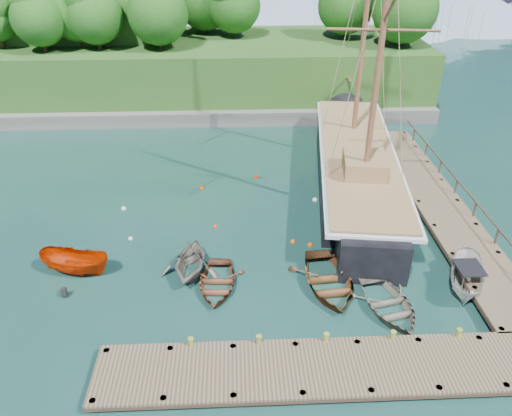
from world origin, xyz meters
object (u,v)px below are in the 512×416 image
Objects in this scene: rowboat_0 at (217,287)px; rowboat_3 at (388,310)px; motorboat_orange at (78,273)px; cabin_boat_white at (464,289)px; rowboat_1 at (191,273)px; schooner at (356,171)px; rowboat_2 at (328,287)px.

rowboat_3 reaches higher than rowboat_0.
rowboat_0 is at bearing -86.14° from motorboat_orange.
rowboat_3 is 4.65m from cabin_boat_white.
schooner reaches higher than rowboat_1.
schooner is (-3.29, 11.58, 1.17)m from cabin_boat_white.
rowboat_3 is (10.00, -3.39, 0.00)m from rowboat_1.
schooner is (1.14, 12.98, 1.17)m from rowboat_3.
cabin_boat_white is (13.00, -0.72, 0.00)m from rowboat_0.
rowboat_1 is (-1.44, 1.26, 0.00)m from rowboat_0.
motorboat_orange reaches higher than rowboat_3.
cabin_boat_white is (4.44, 1.40, 0.00)m from rowboat_3.
rowboat_2 is at bearing -101.52° from schooner.
rowboat_0 is 0.99× the size of motorboat_orange.
cabin_boat_white is at bearing 5.11° from rowboat_3.
rowboat_0 is 0.90× the size of rowboat_3.
rowboat_0 is 8.82m from rowboat_3.
cabin_boat_white reaches higher than rowboat_2.
motorboat_orange is (-6.24, 0.32, 0.00)m from rowboat_1.
cabin_boat_white is at bearing -9.12° from rowboat_2.
rowboat_1 is 10.56m from rowboat_3.
rowboat_2 is 13.67m from motorboat_orange.
rowboat_2 is (7.32, -1.48, 0.00)m from rowboat_1.
rowboat_2 is at bearing -160.67° from cabin_boat_white.
rowboat_0 is 1.92m from rowboat_1.
rowboat_0 is at bearing 153.63° from rowboat_3.
motorboat_orange is at bearing 154.73° from rowboat_3.
motorboat_orange is 19.74m from schooner.
cabin_boat_white reaches higher than rowboat_0.
rowboat_2 is 1.15× the size of rowboat_3.
rowboat_3 is 0.16× the size of schooner.
rowboat_3 is at bearing -87.37° from motorboat_orange.
rowboat_0 is 0.14× the size of schooner.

